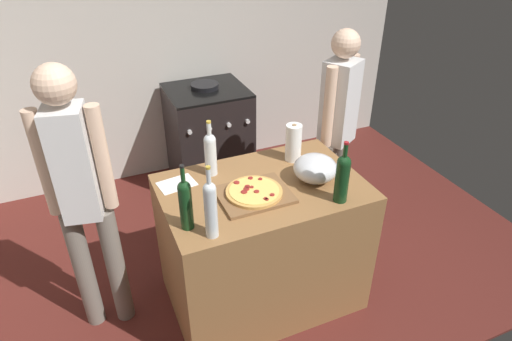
% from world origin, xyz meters
% --- Properties ---
extents(ground_plane, '(4.43, 3.07, 0.02)m').
position_xyz_m(ground_plane, '(0.00, 1.23, -0.01)').
color(ground_plane, '#511E19').
extents(kitchen_wall_rear, '(4.43, 0.10, 2.60)m').
position_xyz_m(kitchen_wall_rear, '(0.00, 2.52, 1.30)').
color(kitchen_wall_rear, '#BCB7AD').
rests_on(kitchen_wall_rear, ground_plane).
extents(counter, '(1.18, 0.78, 0.88)m').
position_xyz_m(counter, '(-0.01, 0.59, 0.44)').
color(counter, olive).
rests_on(counter, ground_plane).
extents(cutting_board, '(0.40, 0.32, 0.02)m').
position_xyz_m(cutting_board, '(-0.10, 0.52, 0.89)').
color(cutting_board, brown).
rests_on(cutting_board, counter).
extents(pizza, '(0.32, 0.32, 0.03)m').
position_xyz_m(pizza, '(-0.10, 0.52, 0.91)').
color(pizza, tan).
rests_on(pizza, cutting_board).
extents(mixing_bowl, '(0.26, 0.26, 0.16)m').
position_xyz_m(mixing_bowl, '(0.30, 0.53, 0.96)').
color(mixing_bowl, '#B2B2B7').
rests_on(mixing_bowl, counter).
extents(paper_towel_roll, '(0.10, 0.10, 0.25)m').
position_xyz_m(paper_towel_roll, '(0.29, 0.80, 1.00)').
color(paper_towel_roll, white).
rests_on(paper_towel_roll, counter).
extents(wine_bottle_amber, '(0.06, 0.06, 0.40)m').
position_xyz_m(wine_bottle_amber, '(-0.42, 0.29, 1.05)').
color(wine_bottle_amber, silver).
rests_on(wine_bottle_amber, counter).
extents(wine_bottle_green, '(0.07, 0.07, 0.35)m').
position_xyz_m(wine_bottle_green, '(-0.24, 0.84, 1.03)').
color(wine_bottle_green, silver).
rests_on(wine_bottle_green, counter).
extents(wine_bottle_clear, '(0.07, 0.07, 0.37)m').
position_xyz_m(wine_bottle_clear, '(-0.52, 0.40, 1.04)').
color(wine_bottle_clear, '#143819').
rests_on(wine_bottle_clear, counter).
extents(wine_bottle_dark, '(0.08, 0.08, 0.36)m').
position_xyz_m(wine_bottle_dark, '(0.32, 0.30, 1.04)').
color(wine_bottle_dark, '#143819').
rests_on(wine_bottle_dark, counter).
extents(recipe_sheet, '(0.23, 0.18, 0.00)m').
position_xyz_m(recipe_sheet, '(-0.47, 0.81, 0.88)').
color(recipe_sheet, white).
rests_on(recipe_sheet, counter).
extents(stove, '(0.68, 0.63, 0.95)m').
position_xyz_m(stove, '(0.14, 2.12, 0.46)').
color(stove, black).
rests_on(stove, ground_plane).
extents(person_in_stripes, '(0.35, 0.24, 1.68)m').
position_xyz_m(person_in_stripes, '(-0.99, 0.80, 0.96)').
color(person_in_stripes, slate).
rests_on(person_in_stripes, ground_plane).
extents(person_in_red, '(0.35, 0.29, 1.60)m').
position_xyz_m(person_in_red, '(0.78, 1.05, 0.92)').
color(person_in_red, slate).
rests_on(person_in_red, ground_plane).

